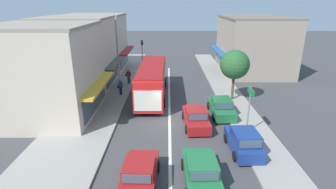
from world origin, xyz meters
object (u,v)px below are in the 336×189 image
object	(u,v)px
traffic_light_downstreet	(143,50)
street_tree_right	(235,65)
sedan_adjacent_lane_lead	(202,173)
sedan_behind_bus_near	(196,118)
parked_sedan_kerb_second	(222,107)
city_bus	(153,79)
pedestrian_with_handbag_near	(121,86)
pedestrian_browsing_midblock	(129,75)
parked_hatchback_kerb_front	(244,142)
directional_road_sign	(250,100)
sedan_queue_gap_filler	(140,175)

from	to	relation	value
traffic_light_downstreet	street_tree_right	xyz separation A→B (m)	(9.93, -12.38, 0.71)
sedan_adjacent_lane_lead	sedan_behind_bus_near	xyz separation A→B (m)	(0.41, 6.92, 0.00)
parked_sedan_kerb_second	street_tree_right	distance (m)	4.90
city_bus	parked_sedan_kerb_second	distance (m)	7.79
sedan_adjacent_lane_lead	street_tree_right	world-z (taller)	street_tree_right
pedestrian_with_handbag_near	pedestrian_browsing_midblock	bearing A→B (deg)	86.60
parked_sedan_kerb_second	traffic_light_downstreet	xyz separation A→B (m)	(-8.17, 15.91, 2.19)
sedan_behind_bus_near	pedestrian_with_handbag_near	xyz separation A→B (m)	(-7.04, 6.83, 0.40)
city_bus	sedan_behind_bus_near	bearing A→B (deg)	-60.71
parked_hatchback_kerb_front	directional_road_sign	xyz separation A→B (m)	(0.91, 2.42, 1.97)
traffic_light_downstreet	pedestrian_browsing_midblock	distance (m)	7.39
parked_sedan_kerb_second	traffic_light_downstreet	bearing A→B (deg)	117.19
sedan_queue_gap_filler	pedestrian_browsing_midblock	bearing A→B (deg)	99.85
city_bus	pedestrian_with_handbag_near	size ratio (longest dim) A/B	6.67
city_bus	pedestrian_with_handbag_near	xyz separation A→B (m)	(-3.25, 0.09, -0.81)
city_bus	sedan_queue_gap_filler	size ratio (longest dim) A/B	2.55
sedan_adjacent_lane_lead	directional_road_sign	bearing A→B (deg)	54.21
sedan_adjacent_lane_lead	pedestrian_with_handbag_near	size ratio (longest dim) A/B	2.60
sedan_queue_gap_filler	pedestrian_with_handbag_near	bearing A→B (deg)	103.62
sedan_behind_bus_near	parked_hatchback_kerb_front	bearing A→B (deg)	-54.72
directional_road_sign	traffic_light_downstreet	bearing A→B (deg)	115.78
sedan_behind_bus_near	traffic_light_downstreet	xyz separation A→B (m)	(-5.79, 18.05, 2.19)
city_bus	directional_road_sign	bearing A→B (deg)	-47.75
directional_road_sign	pedestrian_with_handbag_near	distance (m)	13.52
pedestrian_with_handbag_near	parked_hatchback_kerb_front	bearing A→B (deg)	-47.55
sedan_adjacent_lane_lead	street_tree_right	size ratio (longest dim) A/B	0.85
sedan_queue_gap_filler	parked_sedan_kerb_second	size ratio (longest dim) A/B	1.01
city_bus	parked_sedan_kerb_second	world-z (taller)	city_bus
city_bus	parked_sedan_kerb_second	bearing A→B (deg)	-36.76
sedan_adjacent_lane_lead	pedestrian_browsing_midblock	size ratio (longest dim) A/B	2.60
sedan_adjacent_lane_lead	city_bus	bearing A→B (deg)	103.85
sedan_queue_gap_filler	traffic_light_downstreet	bearing A→B (deg)	94.85
traffic_light_downstreet	directional_road_sign	distance (m)	21.56
directional_road_sign	street_tree_right	xyz separation A→B (m)	(0.55, 7.03, 0.89)
city_bus	street_tree_right	world-z (taller)	street_tree_right
parked_hatchback_kerb_front	traffic_light_downstreet	xyz separation A→B (m)	(-8.47, 21.83, 2.15)
parked_hatchback_kerb_front	traffic_light_downstreet	bearing A→B (deg)	111.20
sedan_behind_bus_near	pedestrian_with_handbag_near	distance (m)	9.82
directional_road_sign	pedestrian_browsing_midblock	xyz separation A→B (m)	(-10.38, 12.32, -1.61)
sedan_adjacent_lane_lead	directional_road_sign	distance (m)	7.13
sedan_adjacent_lane_lead	traffic_light_downstreet	bearing A→B (deg)	102.15
sedan_adjacent_lane_lead	pedestrian_with_handbag_near	world-z (taller)	pedestrian_with_handbag_near
parked_sedan_kerb_second	street_tree_right	xyz separation A→B (m)	(1.76, 3.53, 2.91)
traffic_light_downstreet	street_tree_right	world-z (taller)	street_tree_right
sedan_queue_gap_filler	sedan_behind_bus_near	size ratio (longest dim) A/B	1.00
city_bus	sedan_queue_gap_filler	distance (m)	13.92
directional_road_sign	pedestrian_with_handbag_near	bearing A→B (deg)	142.33
parked_hatchback_kerb_front	pedestrian_with_handbag_near	size ratio (longest dim) A/B	2.31
city_bus	street_tree_right	bearing A→B (deg)	-7.77
parked_sedan_kerb_second	street_tree_right	size ratio (longest dim) A/B	0.85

